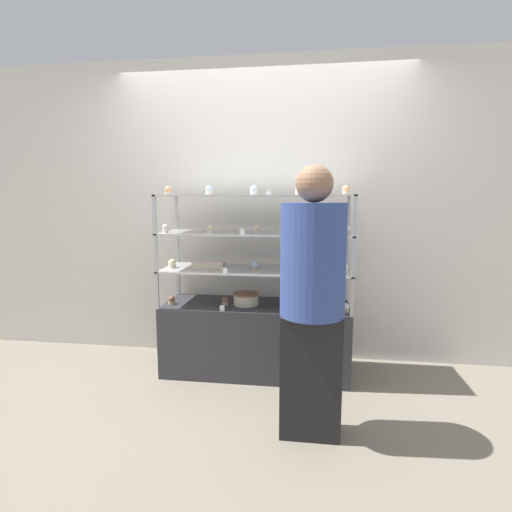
# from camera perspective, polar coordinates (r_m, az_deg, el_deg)

# --- Properties ---
(ground_plane) EXTENTS (20.00, 20.00, 0.00)m
(ground_plane) POSITION_cam_1_polar(r_m,az_deg,el_deg) (3.43, 0.00, -16.11)
(ground_plane) COLOR gray
(back_wall) EXTENTS (8.00, 0.05, 2.60)m
(back_wall) POSITION_cam_1_polar(r_m,az_deg,el_deg) (3.53, 0.91, 6.40)
(back_wall) COLOR silver
(back_wall) RESTS_ON ground_plane
(display_base) EXTENTS (1.48, 0.52, 0.57)m
(display_base) POSITION_cam_1_polar(r_m,az_deg,el_deg) (3.32, 0.00, -11.63)
(display_base) COLOR #333338
(display_base) RESTS_ON ground_plane
(display_riser_lower) EXTENTS (1.48, 0.52, 0.29)m
(display_riser_lower) POSITION_cam_1_polar(r_m,az_deg,el_deg) (3.17, 0.00, -2.09)
(display_riser_lower) COLOR #B7B7BC
(display_riser_lower) RESTS_ON display_base
(display_riser_middle) EXTENTS (1.48, 0.52, 0.29)m
(display_riser_middle) POSITION_cam_1_polar(r_m,az_deg,el_deg) (3.14, 0.00, 3.13)
(display_riser_middle) COLOR #B7B7BC
(display_riser_middle) RESTS_ON display_riser_lower
(display_riser_upper) EXTENTS (1.48, 0.52, 0.29)m
(display_riser_upper) POSITION_cam_1_polar(r_m,az_deg,el_deg) (3.12, 0.00, 8.44)
(display_riser_upper) COLOR #B7B7BC
(display_riser_upper) RESTS_ON display_riser_middle
(layer_cake_centerpiece) EXTENTS (0.21, 0.21, 0.10)m
(layer_cake_centerpiece) POSITION_cam_1_polar(r_m,az_deg,el_deg) (3.21, -1.44, -6.12)
(layer_cake_centerpiece) COLOR beige
(layer_cake_centerpiece) RESTS_ON display_base
(sheet_cake_frosted) EXTENTS (0.25, 0.13, 0.06)m
(sheet_cake_frosted) POSITION_cam_1_polar(r_m,az_deg,el_deg) (3.20, -6.71, -1.27)
(sheet_cake_frosted) COLOR beige
(sheet_cake_frosted) RESTS_ON display_riser_lower
(cupcake_0) EXTENTS (0.05, 0.05, 0.07)m
(cupcake_0) POSITION_cam_1_polar(r_m,az_deg,el_deg) (3.30, -11.98, -6.19)
(cupcake_0) COLOR #CCB28C
(cupcake_0) RESTS_ON display_base
(cupcake_1) EXTENTS (0.05, 0.05, 0.07)m
(cupcake_1) POSITION_cam_1_polar(r_m,az_deg,el_deg) (3.21, -4.41, -6.44)
(cupcake_1) COLOR #CCB28C
(cupcake_1) RESTS_ON display_base
(cupcake_2) EXTENTS (0.05, 0.05, 0.07)m
(cupcake_2) POSITION_cam_1_polar(r_m,az_deg,el_deg) (3.14, 4.00, -6.78)
(cupcake_2) COLOR beige
(cupcake_2) RESTS_ON display_base
(cupcake_3) EXTENTS (0.05, 0.05, 0.07)m
(cupcake_3) POSITION_cam_1_polar(r_m,az_deg,el_deg) (3.08, 12.69, -7.22)
(cupcake_3) COLOR #CCB28C
(cupcake_3) RESTS_ON display_base
(price_tag_0) EXTENTS (0.04, 0.00, 0.04)m
(price_tag_0) POSITION_cam_1_polar(r_m,az_deg,el_deg) (3.04, -4.86, -7.46)
(price_tag_0) COLOR white
(price_tag_0) RESTS_ON display_base
(cupcake_4) EXTENTS (0.06, 0.06, 0.07)m
(cupcake_4) POSITION_cam_1_polar(r_m,az_deg,el_deg) (3.28, -11.87, -1.07)
(cupcake_4) COLOR beige
(cupcake_4) RESTS_ON display_riser_lower
(cupcake_5) EXTENTS (0.06, 0.06, 0.07)m
(cupcake_5) POSITION_cam_1_polar(r_m,az_deg,el_deg) (3.10, -0.15, -1.43)
(cupcake_5) COLOR #CCB28C
(cupcake_5) RESTS_ON display_riser_lower
(cupcake_6) EXTENTS (0.06, 0.06, 0.07)m
(cupcake_6) POSITION_cam_1_polar(r_m,az_deg,el_deg) (3.09, 6.40, -1.49)
(cupcake_6) COLOR white
(cupcake_6) RESTS_ON display_riser_lower
(cupcake_7) EXTENTS (0.06, 0.06, 0.07)m
(cupcake_7) POSITION_cam_1_polar(r_m,az_deg,el_deg) (3.07, 12.45, -1.69)
(cupcake_7) COLOR beige
(cupcake_7) RESTS_ON display_riser_lower
(price_tag_1) EXTENTS (0.04, 0.00, 0.04)m
(price_tag_1) POSITION_cam_1_polar(r_m,az_deg,el_deg) (2.97, -4.44, -2.09)
(price_tag_1) COLOR white
(price_tag_1) RESTS_ON display_riser_lower
(cupcake_8) EXTENTS (0.05, 0.05, 0.06)m
(cupcake_8) POSITION_cam_1_polar(r_m,az_deg,el_deg) (3.20, -12.81, 3.87)
(cupcake_8) COLOR white
(cupcake_8) RESTS_ON display_riser_middle
(cupcake_9) EXTENTS (0.05, 0.05, 0.06)m
(cupcake_9) POSITION_cam_1_polar(r_m,az_deg,el_deg) (3.06, -6.57, 3.83)
(cupcake_9) COLOR white
(cupcake_9) RESTS_ON display_riser_middle
(cupcake_10) EXTENTS (0.05, 0.05, 0.06)m
(cupcake_10) POSITION_cam_1_polar(r_m,az_deg,el_deg) (3.04, 0.05, 3.87)
(cupcake_10) COLOR beige
(cupcake_10) RESTS_ON display_riser_middle
(cupcake_11) EXTENTS (0.05, 0.05, 0.06)m
(cupcake_11) POSITION_cam_1_polar(r_m,az_deg,el_deg) (2.99, 6.48, 3.74)
(cupcake_11) COLOR #CCB28C
(cupcake_11) RESTS_ON display_riser_middle
(cupcake_12) EXTENTS (0.05, 0.05, 0.06)m
(cupcake_12) POSITION_cam_1_polar(r_m,az_deg,el_deg) (3.00, 12.87, 3.60)
(cupcake_12) COLOR #CCB28C
(cupcake_12) RESTS_ON display_riser_middle
(price_tag_2) EXTENTS (0.04, 0.00, 0.04)m
(price_tag_2) POSITION_cam_1_polar(r_m,az_deg,el_deg) (2.91, -1.97, 3.48)
(price_tag_2) COLOR white
(price_tag_2) RESTS_ON display_riser_middle
(cupcake_13) EXTENTS (0.05, 0.05, 0.07)m
(cupcake_13) POSITION_cam_1_polar(r_m,az_deg,el_deg) (3.20, -12.47, 9.10)
(cupcake_13) COLOR #CCB28C
(cupcake_13) RESTS_ON display_riser_upper
(cupcake_14) EXTENTS (0.05, 0.05, 0.07)m
(cupcake_14) POSITION_cam_1_polar(r_m,az_deg,el_deg) (3.06, -6.73, 9.29)
(cupcake_14) COLOR beige
(cupcake_14) RESTS_ON display_riser_upper
(cupcake_15) EXTENTS (0.05, 0.05, 0.07)m
(cupcake_15) POSITION_cam_1_polar(r_m,az_deg,el_deg) (2.99, -0.39, 9.37)
(cupcake_15) COLOR white
(cupcake_15) RESTS_ON display_riser_upper
(cupcake_16) EXTENTS (0.05, 0.05, 0.07)m
(cupcake_16) POSITION_cam_1_polar(r_m,az_deg,el_deg) (2.99, 6.13, 9.33)
(cupcake_16) COLOR beige
(cupcake_16) RESTS_ON display_riser_upper
(cupcake_17) EXTENTS (0.05, 0.05, 0.07)m
(cupcake_17) POSITION_cam_1_polar(r_m,az_deg,el_deg) (3.04, 12.71, 9.16)
(cupcake_17) COLOR #CCB28C
(cupcake_17) RESTS_ON display_riser_upper
(price_tag_3) EXTENTS (0.04, 0.00, 0.04)m
(price_tag_3) POSITION_cam_1_polar(r_m,az_deg,el_deg) (2.87, 1.81, 9.21)
(price_tag_3) COLOR white
(price_tag_3) RESTS_ON display_riser_upper
(customer_figure) EXTENTS (0.37, 0.37, 1.60)m
(customer_figure) POSITION_cam_1_polar(r_m,az_deg,el_deg) (2.33, 8.03, -5.70)
(customer_figure) COLOR black
(customer_figure) RESTS_ON ground_plane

